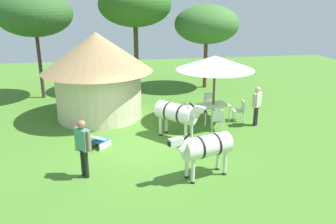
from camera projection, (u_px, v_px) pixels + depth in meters
The scene contains 16 objects.
ground_plane at pixel (139, 147), 12.29m from camera, with size 36.00×36.00×0.00m, color #47792A.
thatched_hut at pixel (98, 70), 14.80m from camera, with size 4.73×4.73×3.70m.
shade_umbrella at pixel (215, 63), 14.10m from camera, with size 3.24×3.24×2.82m.
patio_dining_table at pixel (213, 106), 14.69m from camera, with size 1.44×1.18×0.74m.
patio_chair_near_hut at pixel (240, 109), 14.76m from camera, with size 0.48×0.49×0.90m.
patio_chair_east_end at pixel (209, 101), 15.84m from camera, with size 0.49×0.47×0.90m.
patio_chair_west_end at pixel (187, 111), 14.48m from camera, with size 0.45×0.47×0.90m.
patio_chair_near_lawn at pixel (217, 118), 13.63m from camera, with size 0.50×0.48×0.90m.
guest_beside_umbrella at pixel (257, 102), 14.08m from camera, with size 0.47×0.45×1.65m.
standing_watcher at pixel (83, 144), 9.95m from camera, with size 0.48×0.51×1.77m.
striped_lounge_chair at pixel (98, 141), 12.22m from camera, with size 0.94×0.97×0.57m.
zebra_nearest_camera at pixel (177, 113), 12.79m from camera, with size 1.69×1.80×1.52m.
zebra_by_umbrella at pixel (205, 147), 9.99m from camera, with size 2.07×1.06×1.49m.
acacia_tree_far_lawn at pixel (207, 24), 19.32m from camera, with size 3.61×3.61×4.71m.
acacia_tree_behind_hut at pixel (34, 14), 17.01m from camera, with size 3.75×3.75×5.42m.
acacia_tree_right_background at pixel (135, 5), 18.38m from camera, with size 3.91×3.91×5.86m.
Camera 1 is at (-0.78, -11.28, 5.08)m, focal length 36.96 mm.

